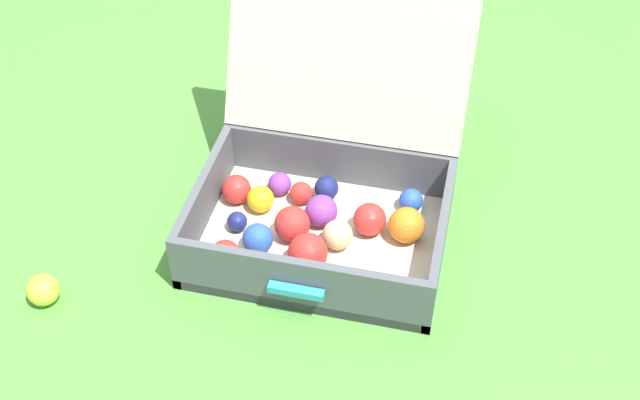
% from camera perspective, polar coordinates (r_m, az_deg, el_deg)
% --- Properties ---
extents(ground_plane, '(16.00, 16.00, 0.00)m').
position_cam_1_polar(ground_plane, '(1.76, 1.11, -3.96)').
color(ground_plane, '#4C8C38').
extents(open_suitcase, '(0.53, 0.57, 0.49)m').
position_cam_1_polar(open_suitcase, '(1.76, 0.36, 0.82)').
color(open_suitcase, beige).
rests_on(open_suitcase, ground).
extents(stray_ball_on_grass, '(0.07, 0.07, 0.07)m').
position_cam_1_polar(stray_ball_on_grass, '(1.75, -18.49, -5.87)').
color(stray_ball_on_grass, '#CCDB38').
rests_on(stray_ball_on_grass, ground).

